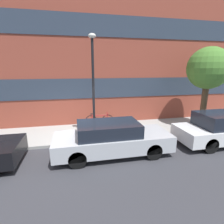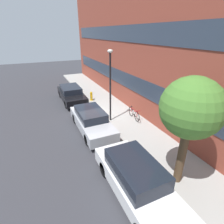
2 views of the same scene
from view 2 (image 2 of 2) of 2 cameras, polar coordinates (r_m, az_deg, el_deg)
ground_plane at (r=12.56m, az=-4.23°, el=-1.54°), size 56.00×56.00×0.00m
sidewalk_strip at (r=13.01m, az=1.29°, el=-0.22°), size 28.00×2.68×0.12m
rowhouse_facade at (r=12.69m, az=9.36°, el=21.73°), size 28.00×1.02×9.88m
parked_car_black at (r=15.64m, az=-13.12°, el=5.78°), size 4.44×1.71×1.27m
parked_car_silver at (r=10.68m, az=-6.74°, el=-2.71°), size 4.43×1.63×1.30m
parked_car_white at (r=6.81m, az=8.09°, el=-21.02°), size 4.55×1.64×1.40m
fire_hydrant at (r=15.24m, az=-6.77°, el=5.25°), size 0.51×0.28×0.76m
bicycle at (r=11.94m, az=7.19°, el=-0.47°), size 1.57×0.44×0.76m
street_tree at (r=6.30m, az=24.44°, el=0.83°), size 2.11×2.11×4.21m
lamp_post at (r=10.81m, az=-0.57°, el=10.69°), size 0.32×0.32×4.52m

